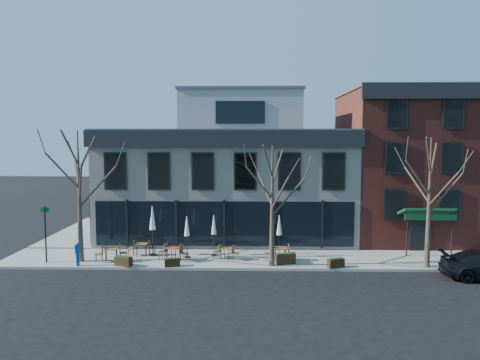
{
  "coord_description": "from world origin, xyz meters",
  "views": [
    {
      "loc": [
        1.76,
        -30.72,
        7.64
      ],
      "look_at": [
        1.01,
        2.0,
        4.64
      ],
      "focal_mm": 35.0,
      "sensor_mm": 36.0,
      "label": 1
    }
  ],
  "objects": [
    {
      "name": "call_box",
      "position": [
        -8.34,
        -4.2,
        0.88
      ],
      "size": [
        0.27,
        0.27,
        1.38
      ],
      "color": "#0C3CA1",
      "rests_on": "sidewalk_front"
    },
    {
      "name": "ground",
      "position": [
        0.0,
        0.0,
        0.0
      ],
      "size": [
        120.0,
        120.0,
        0.0
      ],
      "primitive_type": "plane",
      "color": "black",
      "rests_on": "ground"
    },
    {
      "name": "sign_pole",
      "position": [
        -10.5,
        -3.5,
        2.07
      ],
      "size": [
        0.5,
        0.1,
        3.4
      ],
      "color": "black",
      "rests_on": "sidewalk_front"
    },
    {
      "name": "red_brick_building",
      "position": [
        13.0,
        4.98,
        5.64
      ],
      "size": [
        8.2,
        11.78,
        11.18
      ],
      "color": "maroon",
      "rests_on": "ground"
    },
    {
      "name": "tree_corner",
      "position": [
        -8.49,
        -3.2,
        4.25
      ],
      "size": [
        3.93,
        3.98,
        7.92
      ],
      "color": "#382B21",
      "rests_on": "sidewalk_front"
    },
    {
      "name": "sidewalk_side",
      "position": [
        -11.25,
        6.0,
        0.07
      ],
      "size": [
        4.5,
        12.0,
        0.15
      ],
      "primitive_type": "cube",
      "color": "gray",
      "rests_on": "ground"
    },
    {
      "name": "corner_building",
      "position": [
        0.07,
        5.07,
        4.72
      ],
      "size": [
        18.39,
        10.39,
        11.1
      ],
      "color": "beige",
      "rests_on": "ground"
    },
    {
      "name": "cafe_set_4",
      "position": [
        3.56,
        -2.8,
        0.66
      ],
      "size": [
        1.87,
        0.76,
        0.99
      ],
      "color": "brown",
      "rests_on": "sidewalk_front"
    },
    {
      "name": "umbrella_3",
      "position": [
        3.55,
        -1.94,
        2.03
      ],
      "size": [
        0.43,
        0.43,
        2.67
      ],
      "color": "black",
      "rests_on": "sidewalk_front"
    },
    {
      "name": "cafe_set_2",
      "position": [
        -2.93,
        -2.94,
        0.68
      ],
      "size": [
        1.98,
        1.13,
        1.02
      ],
      "color": "brown",
      "rests_on": "sidewalk_front"
    },
    {
      "name": "planter_2",
      "position": [
        3.84,
        -3.5,
        0.47
      ],
      "size": [
        1.23,
        0.77,
        0.64
      ],
      "color": "black",
      "rests_on": "sidewalk_front"
    },
    {
      "name": "cafe_set_3",
      "position": [
        0.26,
        -2.56,
        0.6
      ],
      "size": [
        1.67,
        1.04,
        0.87
      ],
      "color": "brown",
      "rests_on": "sidewalk_front"
    },
    {
      "name": "tree_right",
      "position": [
        12.01,
        -3.9,
        4.02
      ],
      "size": [
        3.72,
        3.77,
        7.48
      ],
      "color": "#382B21",
      "rests_on": "sidewalk_front"
    },
    {
      "name": "cafe_set_0",
      "position": [
        -6.67,
        -3.2,
        0.67
      ],
      "size": [
        1.96,
        0.92,
        1.01
      ],
      "color": "brown",
      "rests_on": "sidewalk_front"
    },
    {
      "name": "umbrella_2",
      "position": [
        -0.57,
        -1.6,
        1.98
      ],
      "size": [
        0.42,
        0.42,
        2.6
      ],
      "color": "black",
      "rests_on": "sidewalk_front"
    },
    {
      "name": "tree_mid",
      "position": [
        3.01,
        -3.9,
        3.79
      ],
      "size": [
        3.5,
        3.55,
        7.04
      ],
      "color": "#382B21",
      "rests_on": "sidewalk_front"
    },
    {
      "name": "cafe_set_1",
      "position": [
        -5.17,
        -1.73,
        0.63
      ],
      "size": [
        1.8,
        0.78,
        0.93
      ],
      "color": "brown",
      "rests_on": "sidewalk_front"
    },
    {
      "name": "umbrella_1",
      "position": [
        -2.2,
        -2.18,
        2.0
      ],
      "size": [
        0.42,
        0.42,
        2.61
      ],
      "color": "black",
      "rests_on": "sidewalk_front"
    },
    {
      "name": "planter_3",
      "position": [
        6.68,
        -4.2,
        0.42
      ],
      "size": [
        1.04,
        0.7,
        0.54
      ],
      "color": "black",
      "rests_on": "sidewalk_front"
    },
    {
      "name": "planter_0",
      "position": [
        -5.65,
        -4.18,
        0.44
      ],
      "size": [
        1.1,
        0.75,
        0.57
      ],
      "color": "black",
      "rests_on": "sidewalk_front"
    },
    {
      "name": "sidewalk_front",
      "position": [
        3.25,
        -2.15,
        0.07
      ],
      "size": [
        33.5,
        4.7,
        0.15
      ],
      "primitive_type": "cube",
      "color": "gray",
      "rests_on": "ground"
    },
    {
      "name": "umbrella_0",
      "position": [
        -4.45,
        -1.7,
        2.38
      ],
      "size": [
        0.51,
        0.51,
        3.16
      ],
      "color": "black",
      "rests_on": "sidewalk_front"
    },
    {
      "name": "planter_1",
      "position": [
        -2.8,
        -4.2,
        0.4
      ],
      "size": [
        0.94,
        0.56,
        0.49
      ],
      "color": "black",
      "rests_on": "sidewalk_front"
    }
  ]
}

